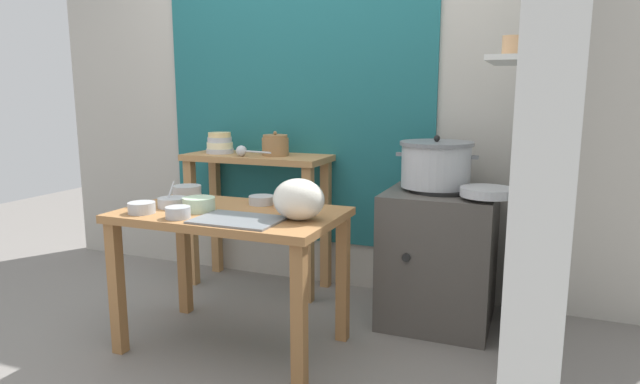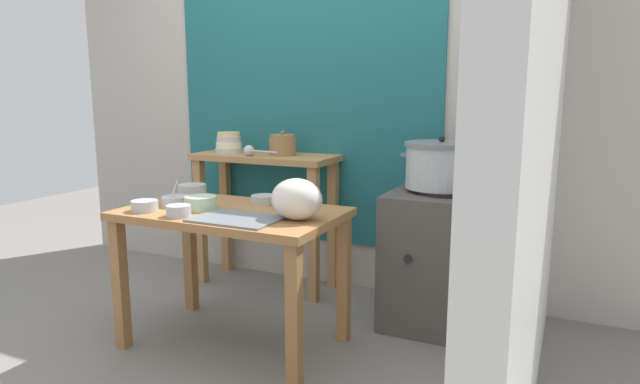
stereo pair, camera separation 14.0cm
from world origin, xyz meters
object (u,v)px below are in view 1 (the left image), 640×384
Objects in this scene: clay_pot at (275,145)px; prep_bowl_3 at (262,200)px; prep_bowl_5 at (187,191)px; prep_table at (231,232)px; prep_bowl_4 at (199,204)px; bowl_stack_enamel at (220,144)px; prep_bowl_6 at (142,207)px; prep_bowl_0 at (178,212)px; stove_block at (439,256)px; prep_bowl_2 at (285,202)px; wide_pan at (487,192)px; serving_tray at (238,220)px; ladle at (243,151)px; back_shelf_table at (258,188)px; steamer_pot at (436,164)px; plastic_bag at (299,199)px; prep_bowl_1 at (172,202)px.

clay_pot reaches higher than prep_bowl_3.
prep_bowl_3 is 0.48m from prep_bowl_5.
prep_table is 6.88× the size of prep_bowl_4.
bowl_stack_enamel reaches higher than prep_bowl_6.
prep_bowl_0 reaches higher than prep_bowl_3.
stove_block reaches higher than prep_bowl_2.
stove_block reaches higher than prep_bowl_0.
wide_pan is at bearing 11.94° from prep_bowl_5.
prep_table is at bearing 130.20° from serving_tray.
stove_block is 1.38m from ladle.
bowl_stack_enamel reaches higher than prep_bowl_4.
back_shelf_table is 2.11× the size of steamer_pot.
stove_block is 2.94× the size of ladle.
prep_bowl_5 reaches higher than prep_bowl_3.
steamer_pot reaches higher than wide_pan.
bowl_stack_enamel is at bearing 176.17° from steamer_pot.
plastic_bag is at bearing -18.30° from prep_bowl_5.
prep_bowl_5 is at bearing 152.11° from prep_table.
prep_bowl_1 is (-0.72, 0.02, -0.07)m from plastic_bag.
steamer_pot is 1.23m from ladle.
prep_bowl_1 is 0.27m from prep_bowl_5.
stove_block is at bearing 41.79° from prep_bowl_0.
back_shelf_table is 1.22m from steamer_pot.
prep_bowl_2 reaches higher than prep_bowl_3.
plastic_bag reaches higher than stove_block.
steamer_pot reaches higher than prep_bowl_3.
prep_bowl_6 reaches higher than prep_table.
prep_bowl_3 is at bearing 101.63° from serving_tray.
serving_tray is 2.68× the size of prep_bowl_1.
ladle reaches higher than prep_bowl_1.
plastic_bag is 1.87× the size of prep_bowl_6.
prep_bowl_2 is (0.36, 0.41, -0.00)m from prep_bowl_0.
steamer_pot is 3.87× the size of prep_bowl_0.
clay_pot is (-1.06, 0.11, 0.06)m from steamer_pot.
prep_table is 0.26m from prep_bowl_3.
prep_bowl_6 is at bearing -153.98° from wide_pan.
plastic_bag is 1.56× the size of prep_bowl_5.
prep_bowl_5 is at bearing 176.28° from prep_bowl_2.
ladle reaches higher than plastic_bag.
back_shelf_table reaches higher than prep_bowl_2.
prep_bowl_5 is at bearing -157.92° from steamer_pot.
plastic_bag reaches higher than wide_pan.
stove_block is 1.62m from bowl_stack_enamel.
serving_tray is 0.31m from prep_bowl_4.
back_shelf_table is 5.55× the size of clay_pot.
stove_block reaches higher than prep_bowl_3.
prep_bowl_2 is at bearing -158.62° from wide_pan.
ladle reaches higher than stove_block.
clay_pot is 1.08× the size of prep_bowl_4.
prep_table is 7.36× the size of prep_bowl_1.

